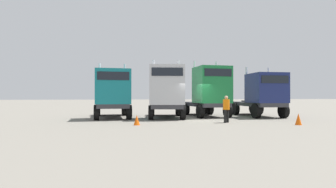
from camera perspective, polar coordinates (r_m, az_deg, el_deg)
ground at (r=19.02m, az=5.68°, el=-5.39°), size 200.00×200.00×0.00m
semi_truck_teal at (r=20.15m, az=-11.70°, el=0.17°), size 2.82×6.41×4.11m
semi_truck_silver at (r=19.68m, az=-0.34°, el=0.55°), size 3.37×6.16×4.39m
semi_truck_green at (r=21.37m, az=8.66°, el=0.58°), size 2.80×6.05×4.47m
semi_truck_navy at (r=22.39m, az=19.25°, el=-0.05°), size 2.76×6.24×3.97m
visitor_in_hivis at (r=17.00m, az=12.27°, el=-2.74°), size 0.56×0.56×1.66m
traffic_cone_mid at (r=17.09m, az=25.93°, el=-4.81°), size 0.36×0.36×0.67m
traffic_cone_far at (r=15.39m, az=-6.64°, el=-5.53°), size 0.36×0.36×0.57m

